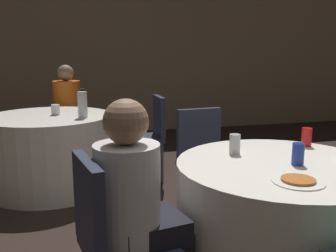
{
  "coord_description": "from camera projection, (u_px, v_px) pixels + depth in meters",
  "views": [
    {
      "loc": [
        -0.87,
        -1.78,
        1.34
      ],
      "look_at": [
        -0.24,
        0.71,
        0.83
      ],
      "focal_mm": 40.0,
      "sensor_mm": 36.0,
      "label": 1
    }
  ],
  "objects": [
    {
      "name": "bottle_far",
      "position": [
        82.0,
        105.0,
        3.53
      ],
      "size": [
        0.09,
        0.09,
        0.25
      ],
      "color": "silver",
      "rests_on": "table_far"
    },
    {
      "name": "person_white_shirt",
      "position": [
        144.0,
        218.0,
        1.76
      ],
      "size": [
        0.49,
        0.35,
        1.14
      ],
      "rotation": [
        0.0,
        0.0,
        -1.37
      ],
      "color": "black",
      "rests_on": "ground_plane"
    },
    {
      "name": "wall_back",
      "position": [
        126.0,
        49.0,
        6.22
      ],
      "size": [
        16.0,
        0.06,
        2.8
      ],
      "color": "gray",
      "rests_on": "ground_plane"
    },
    {
      "name": "soda_can_blue",
      "position": [
        298.0,
        154.0,
        2.04
      ],
      "size": [
        0.07,
        0.07,
        0.12
      ],
      "color": "#1E38A5",
      "rests_on": "table_near"
    },
    {
      "name": "table_near",
      "position": [
        278.0,
        224.0,
        2.15
      ],
      "size": [
        1.17,
        1.17,
        0.73
      ],
      "color": "white",
      "rests_on": "ground_plane"
    },
    {
      "name": "chair_near_west",
      "position": [
        109.0,
        232.0,
        1.7
      ],
      "size": [
        0.47,
        0.47,
        0.89
      ],
      "rotation": [
        0.0,
        0.0,
        -1.37
      ],
      "color": "#2D3347",
      "rests_on": "ground_plane"
    },
    {
      "name": "chair_far_east",
      "position": [
        151.0,
        129.0,
        3.97
      ],
      "size": [
        0.41,
        0.4,
        0.89
      ],
      "rotation": [
        0.0,
        0.0,
        -4.7
      ],
      "color": "#2D3347",
      "rests_on": "ground_plane"
    },
    {
      "name": "soda_can_silver",
      "position": [
        235.0,
        144.0,
        2.26
      ],
      "size": [
        0.07,
        0.07,
        0.12
      ],
      "color": "silver",
      "rests_on": "table_near"
    },
    {
      "name": "soda_can_red",
      "position": [
        307.0,
        137.0,
        2.45
      ],
      "size": [
        0.07,
        0.07,
        0.12
      ],
      "color": "red",
      "rests_on": "table_near"
    },
    {
      "name": "chair_far_north",
      "position": [
        69.0,
        117.0,
        4.72
      ],
      "size": [
        0.46,
        0.47,
        0.89
      ],
      "rotation": [
        0.0,
        0.0,
        -3.32
      ],
      "color": "#2D3347",
      "rests_on": "ground_plane"
    },
    {
      "name": "chair_near_north",
      "position": [
        203.0,
        153.0,
        3.04
      ],
      "size": [
        0.44,
        0.44,
        0.89
      ],
      "rotation": [
        0.0,
        0.0,
        -3.03
      ],
      "color": "#2D3347",
      "rests_on": "ground_plane"
    },
    {
      "name": "cup_far",
      "position": [
        56.0,
        110.0,
        3.7
      ],
      "size": [
        0.08,
        0.08,
        0.1
      ],
      "color": "white",
      "rests_on": "table_far"
    },
    {
      "name": "table_far",
      "position": [
        51.0,
        151.0,
        3.74
      ],
      "size": [
        1.23,
        1.23,
        0.73
      ],
      "color": "white",
      "rests_on": "ground_plane"
    },
    {
      "name": "pizza_plate_near",
      "position": [
        298.0,
        181.0,
        1.78
      ],
      "size": [
        0.25,
        0.25,
        0.02
      ],
      "color": "white",
      "rests_on": "table_near"
    },
    {
      "name": "person_orange_shirt",
      "position": [
        67.0,
        114.0,
        4.55
      ],
      "size": [
        0.37,
        0.5,
        1.19
      ],
      "rotation": [
        0.0,
        0.0,
        -3.32
      ],
      "color": "#4C4238",
      "rests_on": "ground_plane"
    }
  ]
}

